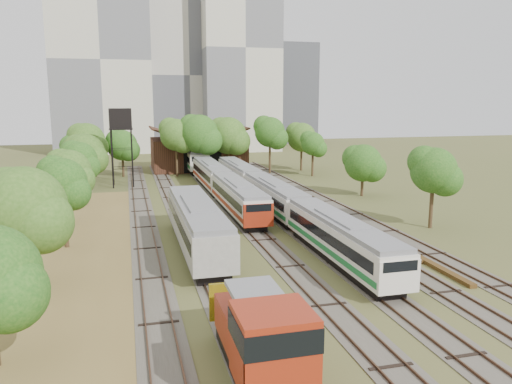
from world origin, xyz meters
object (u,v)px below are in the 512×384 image
object	(u,v)px
railcar_red_set	(223,185)
railcar_green_set	(274,197)
water_tower	(120,121)
shunter_locomotive	(263,340)

from	to	relation	value
railcar_red_set	railcar_green_set	size ratio (longest dim) A/B	0.66
railcar_red_set	water_tower	world-z (taller)	water_tower
water_tower	railcar_green_set	bearing A→B (deg)	-53.94
railcar_red_set	water_tower	bearing A→B (deg)	132.01
shunter_locomotive	railcar_green_set	bearing A→B (deg)	72.55
railcar_green_set	shunter_locomotive	bearing A→B (deg)	-107.45
shunter_locomotive	water_tower	distance (m)	54.50
water_tower	shunter_locomotive	bearing A→B (deg)	-83.70
railcar_green_set	shunter_locomotive	size ratio (longest dim) A/B	6.41
railcar_red_set	shunter_locomotive	world-z (taller)	shunter_locomotive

